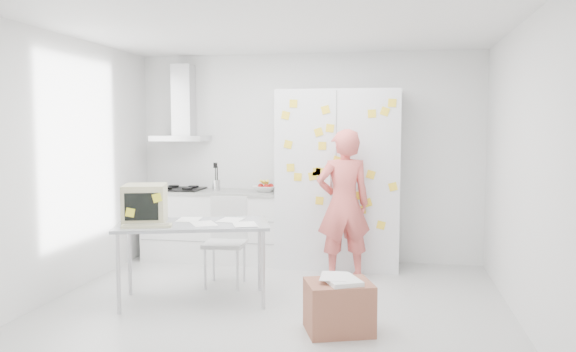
% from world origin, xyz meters
% --- Properties ---
extents(floor, '(4.50, 4.00, 0.02)m').
position_xyz_m(floor, '(0.00, 0.00, -0.01)').
color(floor, silver).
rests_on(floor, ground).
extents(walls, '(4.52, 4.01, 2.70)m').
position_xyz_m(walls, '(0.00, 0.72, 1.35)').
color(walls, white).
rests_on(walls, ground).
extents(ceiling, '(4.50, 4.00, 0.02)m').
position_xyz_m(ceiling, '(0.00, 0.00, 2.70)').
color(ceiling, white).
rests_on(ceiling, walls).
extents(counter_run, '(1.84, 0.63, 1.28)m').
position_xyz_m(counter_run, '(-1.20, 1.70, 0.47)').
color(counter_run, white).
rests_on(counter_run, ground).
extents(range_hood, '(0.70, 0.48, 1.01)m').
position_xyz_m(range_hood, '(-1.65, 1.84, 1.96)').
color(range_hood, silver).
rests_on(range_hood, walls).
extents(tall_cabinet, '(1.50, 0.68, 2.20)m').
position_xyz_m(tall_cabinet, '(0.45, 1.67, 1.10)').
color(tall_cabinet, silver).
rests_on(tall_cabinet, ground).
extents(person, '(0.73, 0.60, 1.73)m').
position_xyz_m(person, '(0.56, 1.10, 0.86)').
color(person, '#E25E58').
rests_on(person, ground).
extents(desk, '(1.63, 1.14, 1.18)m').
position_xyz_m(desk, '(-1.13, -0.09, 0.89)').
color(desk, '#A3A6AD').
rests_on(desk, ground).
extents(chair, '(0.46, 0.46, 0.97)m').
position_xyz_m(chair, '(-0.69, 0.63, 0.55)').
color(chair, silver).
rests_on(chair, ground).
extents(cardboard_box, '(0.66, 0.59, 0.48)m').
position_xyz_m(cardboard_box, '(0.68, -0.62, 0.23)').
color(cardboard_box, '#9A5B42').
rests_on(cardboard_box, ground).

